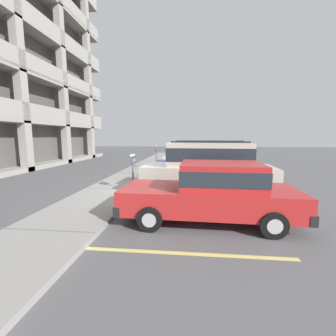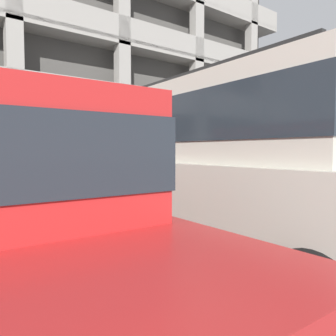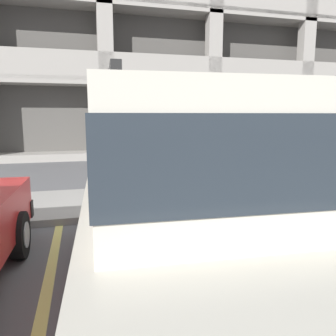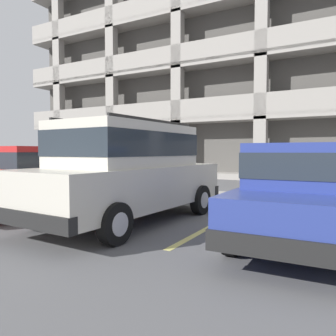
# 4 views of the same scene
# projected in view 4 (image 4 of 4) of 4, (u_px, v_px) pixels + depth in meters

# --- Properties ---
(ground_plane) EXTENTS (80.00, 80.00, 0.10)m
(ground_plane) POSITION_uv_depth(u_px,v_px,m) (187.00, 207.00, 8.76)
(ground_plane) COLOR #565659
(sidewalk) EXTENTS (40.00, 2.20, 0.12)m
(sidewalk) POSITION_uv_depth(u_px,v_px,m) (206.00, 197.00, 9.89)
(sidewalk) COLOR gray
(sidewalk) RESTS_ON ground_plane
(parking_stall_lines) EXTENTS (12.02, 4.80, 0.01)m
(parking_stall_lines) POSITION_uv_depth(u_px,v_px,m) (223.00, 220.00, 6.81)
(parking_stall_lines) COLOR #DBD16B
(parking_stall_lines) RESTS_ON ground_plane
(silver_suv) EXTENTS (2.20, 4.88, 2.03)m
(silver_suv) POSITION_uv_depth(u_px,v_px,m) (128.00, 168.00, 6.63)
(silver_suv) COLOR beige
(silver_suv) RESTS_ON ground_plane
(red_sedan) EXTENTS (1.94, 4.53, 1.54)m
(red_sedan) POSITION_uv_depth(u_px,v_px,m) (42.00, 177.00, 7.94)
(red_sedan) COLOR red
(red_sedan) RESTS_ON ground_plane
(dark_hatchback) EXTENTS (1.87, 4.49, 1.54)m
(dark_hatchback) POSITION_uv_depth(u_px,v_px,m) (307.00, 190.00, 5.16)
(dark_hatchback) COLOR navy
(dark_hatchback) RESTS_ON ground_plane
(parking_meter_near) EXTENTS (0.35, 0.12, 1.41)m
(parking_meter_near) POSITION_uv_depth(u_px,v_px,m) (184.00, 161.00, 9.13)
(parking_meter_near) COLOR #595B60
(parking_meter_near) RESTS_ON sidewalk
(parking_garage) EXTENTS (32.00, 10.00, 19.25)m
(parking_garage) POSITION_uv_depth(u_px,v_px,m) (282.00, 28.00, 20.20)
(parking_garage) COLOR #54514D
(parking_garage) RESTS_ON ground_plane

